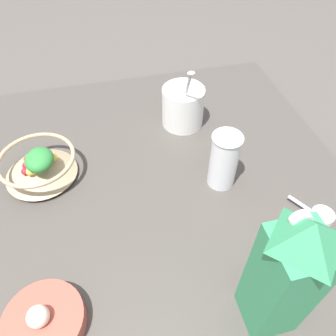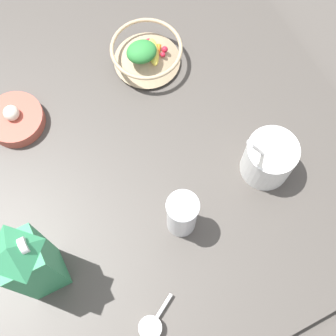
{
  "view_description": "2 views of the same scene",
  "coord_description": "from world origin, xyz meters",
  "px_view_note": "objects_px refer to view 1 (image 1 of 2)",
  "views": [
    {
      "loc": [
        -0.0,
        0.42,
        0.64
      ],
      "look_at": [
        -0.12,
        -0.08,
        0.09
      ],
      "focal_mm": 35.0,
      "sensor_mm": 36.0,
      "label": 1
    },
    {
      "loc": [
        -0.47,
        0.09,
        1.07
      ],
      "look_at": [
        -0.14,
        -0.08,
        0.1
      ],
      "focal_mm": 50.0,
      "sensor_mm": 36.0,
      "label": 2
    }
  ],
  "objects_px": {
    "fruit_bowl": "(37,165)",
    "milk_carton": "(282,278)",
    "yogurt_tub": "(182,105)",
    "garlic_bowl": "(42,322)",
    "drinking_cup": "(222,160)"
  },
  "relations": [
    {
      "from": "fruit_bowl",
      "to": "yogurt_tub",
      "type": "bearing_deg",
      "value": -162.83
    },
    {
      "from": "milk_carton",
      "to": "yogurt_tub",
      "type": "bearing_deg",
      "value": -89.9
    },
    {
      "from": "garlic_bowl",
      "to": "milk_carton",
      "type": "bearing_deg",
      "value": 169.76
    },
    {
      "from": "fruit_bowl",
      "to": "garlic_bowl",
      "type": "height_order",
      "value": "fruit_bowl"
    },
    {
      "from": "milk_carton",
      "to": "drinking_cup",
      "type": "xyz_separation_m",
      "value": [
        -0.03,
        -0.31,
        -0.07
      ]
    },
    {
      "from": "fruit_bowl",
      "to": "milk_carton",
      "type": "relative_size",
      "value": 0.63
    },
    {
      "from": "yogurt_tub",
      "to": "milk_carton",
      "type": "bearing_deg",
      "value": 90.1
    },
    {
      "from": "drinking_cup",
      "to": "fruit_bowl",
      "type": "bearing_deg",
      "value": -15.68
    },
    {
      "from": "yogurt_tub",
      "to": "garlic_bowl",
      "type": "xyz_separation_m",
      "value": [
        0.38,
        0.48,
        -0.04
      ]
    },
    {
      "from": "milk_carton",
      "to": "garlic_bowl",
      "type": "bearing_deg",
      "value": -10.24
    },
    {
      "from": "fruit_bowl",
      "to": "yogurt_tub",
      "type": "xyz_separation_m",
      "value": [
        -0.39,
        -0.12,
        0.02
      ]
    },
    {
      "from": "yogurt_tub",
      "to": "drinking_cup",
      "type": "relative_size",
      "value": 1.45
    },
    {
      "from": "garlic_bowl",
      "to": "fruit_bowl",
      "type": "bearing_deg",
      "value": -88.23
    },
    {
      "from": "fruit_bowl",
      "to": "milk_carton",
      "type": "xyz_separation_m",
      "value": [
        -0.39,
        0.43,
        0.1
      ]
    },
    {
      "from": "fruit_bowl",
      "to": "garlic_bowl",
      "type": "relative_size",
      "value": 1.31
    }
  ]
}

